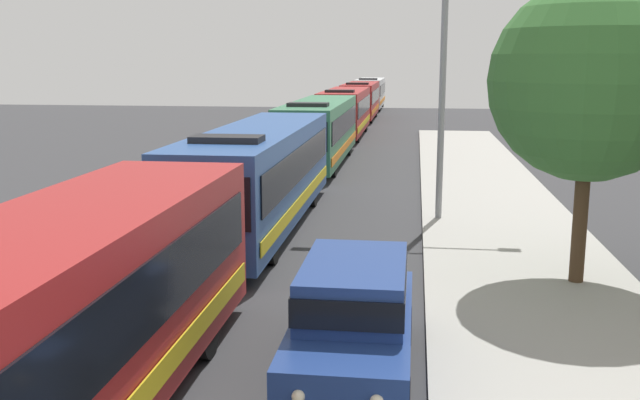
{
  "coord_description": "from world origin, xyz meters",
  "views": [
    {
      "loc": [
        3.3,
        4.44,
        5.08
      ],
      "look_at": [
        1.29,
        19.58,
        2.06
      ],
      "focal_mm": 40.23,
      "sensor_mm": 36.0,
      "label": 1
    }
  ],
  "objects_px": {
    "bus_second_in_line": "(260,173)",
    "roadside_tree": "(590,81)",
    "white_suv": "(354,315)",
    "bus_middle": "(319,130)",
    "bus_fourth_in_line": "(345,111)",
    "bus_lead": "(53,324)",
    "bus_tail_end": "(370,92)",
    "streetlamp_mid": "(443,68)",
    "bus_rear": "(360,100)"
  },
  "relations": [
    {
      "from": "bus_second_in_line",
      "to": "roadside_tree",
      "type": "bearing_deg",
      "value": -29.84
    },
    {
      "from": "roadside_tree",
      "to": "white_suv",
      "type": "bearing_deg",
      "value": -131.34
    },
    {
      "from": "bus_middle",
      "to": "bus_fourth_in_line",
      "type": "xyz_separation_m",
      "value": [
        -0.0,
        12.88,
        -0.0
      ]
    },
    {
      "from": "bus_lead",
      "to": "bus_middle",
      "type": "bearing_deg",
      "value": 90.0
    },
    {
      "from": "roadside_tree",
      "to": "bus_middle",
      "type": "bearing_deg",
      "value": 114.38
    },
    {
      "from": "bus_lead",
      "to": "white_suv",
      "type": "distance_m",
      "value": 4.58
    },
    {
      "from": "bus_middle",
      "to": "bus_tail_end",
      "type": "bearing_deg",
      "value": 90.0
    },
    {
      "from": "bus_tail_end",
      "to": "streetlamp_mid",
      "type": "bearing_deg",
      "value": -83.95
    },
    {
      "from": "bus_middle",
      "to": "bus_tail_end",
      "type": "distance_m",
      "value": 38.88
    },
    {
      "from": "white_suv",
      "to": "streetlamp_mid",
      "type": "bearing_deg",
      "value": 81.56
    },
    {
      "from": "bus_fourth_in_line",
      "to": "roadside_tree",
      "type": "xyz_separation_m",
      "value": [
        8.29,
        -31.16,
        2.91
      ]
    },
    {
      "from": "bus_second_in_line",
      "to": "bus_middle",
      "type": "relative_size",
      "value": 1.01
    },
    {
      "from": "white_suv",
      "to": "roadside_tree",
      "type": "height_order",
      "value": "roadside_tree"
    },
    {
      "from": "white_suv",
      "to": "bus_fourth_in_line",
      "type": "bearing_deg",
      "value": 95.8
    },
    {
      "from": "bus_middle",
      "to": "bus_tail_end",
      "type": "height_order",
      "value": "same"
    },
    {
      "from": "bus_lead",
      "to": "bus_middle",
      "type": "distance_m",
      "value": 26.13
    },
    {
      "from": "bus_tail_end",
      "to": "streetlamp_mid",
      "type": "relative_size",
      "value": 1.47
    },
    {
      "from": "bus_second_in_line",
      "to": "white_suv",
      "type": "distance_m",
      "value": 10.65
    },
    {
      "from": "bus_lead",
      "to": "bus_tail_end",
      "type": "bearing_deg",
      "value": 90.0
    },
    {
      "from": "bus_second_in_line",
      "to": "bus_tail_end",
      "type": "xyz_separation_m",
      "value": [
        -0.0,
        52.41,
        -0.0
      ]
    },
    {
      "from": "bus_rear",
      "to": "roadside_tree",
      "type": "distance_m",
      "value": 45.2
    },
    {
      "from": "bus_middle",
      "to": "bus_lead",
      "type": "bearing_deg",
      "value": -90.0
    },
    {
      "from": "bus_rear",
      "to": "roadside_tree",
      "type": "xyz_separation_m",
      "value": [
        8.29,
        -44.34,
        2.91
      ]
    },
    {
      "from": "white_suv",
      "to": "bus_lead",
      "type": "bearing_deg",
      "value": -144.61
    },
    {
      "from": "bus_tail_end",
      "to": "streetlamp_mid",
      "type": "xyz_separation_m",
      "value": [
        5.4,
        -50.92,
        3.12
      ]
    },
    {
      "from": "bus_middle",
      "to": "bus_tail_end",
      "type": "xyz_separation_m",
      "value": [
        -0.0,
        38.88,
        -0.0
      ]
    },
    {
      "from": "bus_lead",
      "to": "white_suv",
      "type": "relative_size",
      "value": 2.24
    },
    {
      "from": "white_suv",
      "to": "bus_tail_end",
      "type": "bearing_deg",
      "value": 93.39
    },
    {
      "from": "bus_second_in_line",
      "to": "streetlamp_mid",
      "type": "xyz_separation_m",
      "value": [
        5.4,
        1.49,
        3.12
      ]
    },
    {
      "from": "bus_middle",
      "to": "bus_rear",
      "type": "relative_size",
      "value": 1.12
    },
    {
      "from": "bus_second_in_line",
      "to": "bus_fourth_in_line",
      "type": "xyz_separation_m",
      "value": [
        -0.0,
        26.41,
        -0.0
      ]
    },
    {
      "from": "bus_tail_end",
      "to": "roadside_tree",
      "type": "relative_size",
      "value": 1.67
    },
    {
      "from": "bus_second_in_line",
      "to": "bus_fourth_in_line",
      "type": "height_order",
      "value": "same"
    },
    {
      "from": "bus_lead",
      "to": "bus_tail_end",
      "type": "xyz_separation_m",
      "value": [
        0.0,
        65.01,
        0.0
      ]
    },
    {
      "from": "bus_fourth_in_line",
      "to": "white_suv",
      "type": "xyz_separation_m",
      "value": [
        3.7,
        -36.38,
        -0.66
      ]
    },
    {
      "from": "bus_fourth_in_line",
      "to": "streetlamp_mid",
      "type": "xyz_separation_m",
      "value": [
        5.4,
        -24.92,
        3.12
      ]
    },
    {
      "from": "bus_fourth_in_line",
      "to": "white_suv",
      "type": "height_order",
      "value": "bus_fourth_in_line"
    },
    {
      "from": "streetlamp_mid",
      "to": "roadside_tree",
      "type": "relative_size",
      "value": 1.13
    },
    {
      "from": "bus_tail_end",
      "to": "streetlamp_mid",
      "type": "height_order",
      "value": "streetlamp_mid"
    },
    {
      "from": "streetlamp_mid",
      "to": "roadside_tree",
      "type": "distance_m",
      "value": 6.89
    },
    {
      "from": "white_suv",
      "to": "bus_rear",
      "type": "bearing_deg",
      "value": 94.27
    },
    {
      "from": "bus_tail_end",
      "to": "white_suv",
      "type": "height_order",
      "value": "bus_tail_end"
    },
    {
      "from": "bus_fourth_in_line",
      "to": "roadside_tree",
      "type": "bearing_deg",
      "value": -75.11
    },
    {
      "from": "white_suv",
      "to": "roadside_tree",
      "type": "bearing_deg",
      "value": 48.66
    },
    {
      "from": "bus_second_in_line",
      "to": "bus_fourth_in_line",
      "type": "bearing_deg",
      "value": 90.0
    },
    {
      "from": "bus_lead",
      "to": "bus_middle",
      "type": "xyz_separation_m",
      "value": [
        0.0,
        26.13,
        0.0
      ]
    },
    {
      "from": "bus_middle",
      "to": "white_suv",
      "type": "bearing_deg",
      "value": -81.06
    },
    {
      "from": "bus_lead",
      "to": "streetlamp_mid",
      "type": "xyz_separation_m",
      "value": [
        5.4,
        14.09,
        3.12
      ]
    },
    {
      "from": "bus_lead",
      "to": "white_suv",
      "type": "bearing_deg",
      "value": 35.39
    },
    {
      "from": "bus_second_in_line",
      "to": "roadside_tree",
      "type": "height_order",
      "value": "roadside_tree"
    }
  ]
}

